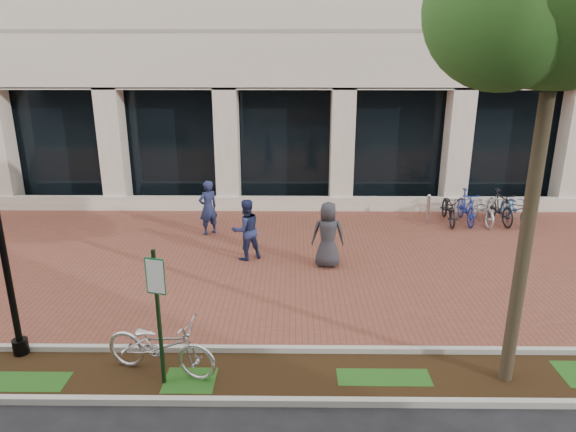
{
  "coord_description": "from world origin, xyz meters",
  "views": [
    {
      "loc": [
        0.31,
        -12.86,
        5.38
      ],
      "look_at": [
        0.18,
        -0.8,
        1.5
      ],
      "focal_mm": 32.0,
      "sensor_mm": 36.0,
      "label": 1
    }
  ],
  "objects_px": {
    "parking_sign": "(157,301)",
    "pedestrian_right": "(328,235)",
    "pedestrian_left": "(208,208)",
    "pedestrian_mid": "(246,230)",
    "bike_rack_cluster": "(483,208)",
    "bollard": "(428,208)",
    "locked_bicycle": "(161,345)"
  },
  "relations": [
    {
      "from": "parking_sign",
      "to": "pedestrian_right",
      "type": "distance_m",
      "value": 5.95
    },
    {
      "from": "parking_sign",
      "to": "pedestrian_left",
      "type": "bearing_deg",
      "value": 108.73
    },
    {
      "from": "pedestrian_mid",
      "to": "parking_sign",
      "type": "bearing_deg",
      "value": 51.91
    },
    {
      "from": "pedestrian_left",
      "to": "parking_sign",
      "type": "bearing_deg",
      "value": 53.94
    },
    {
      "from": "parking_sign",
      "to": "bike_rack_cluster",
      "type": "bearing_deg",
      "value": 61.63
    },
    {
      "from": "pedestrian_right",
      "to": "bollard",
      "type": "relative_size",
      "value": 1.78
    },
    {
      "from": "pedestrian_mid",
      "to": "pedestrian_right",
      "type": "height_order",
      "value": "pedestrian_right"
    },
    {
      "from": "pedestrian_left",
      "to": "pedestrian_mid",
      "type": "distance_m",
      "value": 2.36
    },
    {
      "from": "locked_bicycle",
      "to": "pedestrian_right",
      "type": "distance_m",
      "value": 5.7
    },
    {
      "from": "parking_sign",
      "to": "pedestrian_left",
      "type": "distance_m",
      "value": 7.53
    },
    {
      "from": "pedestrian_right",
      "to": "bike_rack_cluster",
      "type": "bearing_deg",
      "value": -143.43
    },
    {
      "from": "pedestrian_right",
      "to": "locked_bicycle",
      "type": "bearing_deg",
      "value": 58.22
    },
    {
      "from": "locked_bicycle",
      "to": "pedestrian_mid",
      "type": "distance_m",
      "value": 5.31
    },
    {
      "from": "bike_rack_cluster",
      "to": "bollard",
      "type": "bearing_deg",
      "value": 179.02
    },
    {
      "from": "locked_bicycle",
      "to": "pedestrian_left",
      "type": "distance_m",
      "value": 7.17
    },
    {
      "from": "locked_bicycle",
      "to": "parking_sign",
      "type": "bearing_deg",
      "value": -146.72
    },
    {
      "from": "pedestrian_mid",
      "to": "locked_bicycle",
      "type": "bearing_deg",
      "value": 50.24
    },
    {
      "from": "bollard",
      "to": "locked_bicycle",
      "type": "bearing_deg",
      "value": -128.74
    },
    {
      "from": "bollard",
      "to": "pedestrian_mid",
      "type": "bearing_deg",
      "value": -151.12
    },
    {
      "from": "locked_bicycle",
      "to": "bollard",
      "type": "height_order",
      "value": "locked_bicycle"
    },
    {
      "from": "locked_bicycle",
      "to": "pedestrian_mid",
      "type": "relative_size",
      "value": 1.24
    },
    {
      "from": "parking_sign",
      "to": "bollard",
      "type": "distance_m",
      "value": 10.92
    },
    {
      "from": "locked_bicycle",
      "to": "bike_rack_cluster",
      "type": "xyz_separation_m",
      "value": [
        8.48,
        8.36,
        -0.04
      ]
    },
    {
      "from": "pedestrian_left",
      "to": "locked_bicycle",
      "type": "bearing_deg",
      "value": 53.26
    },
    {
      "from": "pedestrian_mid",
      "to": "bike_rack_cluster",
      "type": "bearing_deg",
      "value": 174.23
    },
    {
      "from": "bollard",
      "to": "bike_rack_cluster",
      "type": "height_order",
      "value": "bike_rack_cluster"
    },
    {
      "from": "pedestrian_right",
      "to": "bollard",
      "type": "distance_m",
      "value": 5.04
    },
    {
      "from": "bike_rack_cluster",
      "to": "parking_sign",
      "type": "bearing_deg",
      "value": -135.94
    },
    {
      "from": "pedestrian_left",
      "to": "bollard",
      "type": "distance_m",
      "value": 7.09
    },
    {
      "from": "parking_sign",
      "to": "bollard",
      "type": "height_order",
      "value": "parking_sign"
    },
    {
      "from": "pedestrian_right",
      "to": "pedestrian_mid",
      "type": "bearing_deg",
      "value": -10.37
    },
    {
      "from": "pedestrian_mid",
      "to": "bike_rack_cluster",
      "type": "distance_m",
      "value": 8.1
    }
  ]
}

